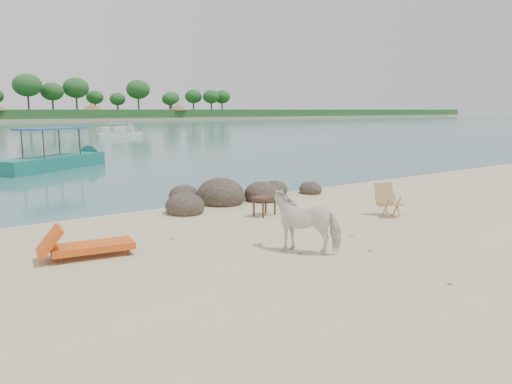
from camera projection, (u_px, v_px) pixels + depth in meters
boulders at (229, 197)px, 16.45m from camera, size 6.36×2.88×1.14m
cow at (307, 222)px, 10.75m from camera, size 1.48×1.67×1.31m
side_table at (264, 207)px, 14.37m from camera, size 0.79×0.61×0.56m
lounge_chair at (93, 243)px, 10.37m from camera, size 2.14×1.05×0.62m
deck_chair at (392, 201)px, 14.23m from camera, size 0.83×0.86×0.95m
boat_near at (51, 135)px, 25.88m from camera, size 6.99×5.23×3.51m
boat_mid at (120, 126)px, 55.84m from camera, size 5.38×2.03×2.57m
boat_far at (116, 128)px, 73.30m from camera, size 6.58×3.24×0.75m
dead_leaves at (297, 235)px, 12.29m from camera, size 8.59×6.93×0.00m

